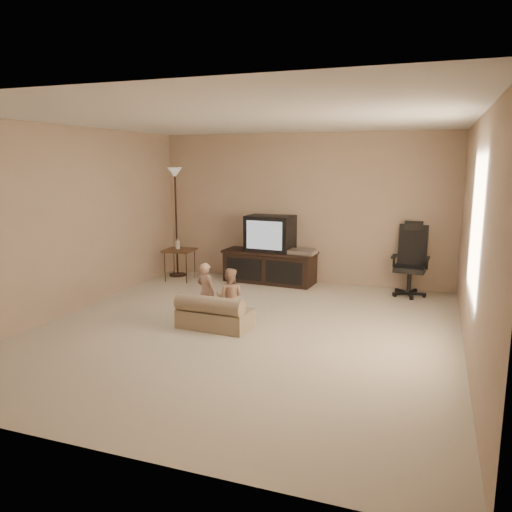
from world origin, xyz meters
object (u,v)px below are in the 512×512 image
Objects in this scene: side_table at (179,250)px; child_sofa at (214,314)px; office_chair at (410,269)px; tv_stand at (270,255)px; floor_lamp at (175,198)px; toddler_right at (230,297)px; toddler_left at (206,292)px.

child_sofa is (1.62, -2.13, -0.35)m from side_table.
office_chair reaches higher than child_sofa.
floor_lamp reaches higher than tv_stand.
toddler_right is at bearing -80.33° from tv_stand.
office_chair is at bearing 4.82° from side_table.
toddler_left is (-2.40, -2.22, -0.02)m from office_chair.
side_table is at bearing -161.76° from tv_stand.
floor_lamp is 2.63× the size of toddler_right.
toddler_left is at bearing -89.09° from tv_stand.
office_chair is at bearing -143.23° from toddler_right.
floor_lamp is at bearing -36.09° from toddler_left.
tv_stand is 1.96m from floor_lamp.
child_sofa is at bearing 38.05° from toddler_right.
floor_lamp is (-1.73, -0.10, 0.93)m from tv_stand.
tv_stand is 2.30m from toddler_left.
side_table is 0.38× the size of floor_lamp.
toddler_right is at bearing -48.14° from side_table.
toddler_right is at bearing 52.75° from child_sofa.
tv_stand is at bearing 14.41° from side_table.
office_chair is 4.14m from floor_lamp.
toddler_left reaches higher than toddler_right.
toddler_right is at bearing -48.91° from floor_lamp.
toddler_left reaches higher than child_sofa.
child_sofa is at bearing 150.07° from toddler_left.
floor_lamp is at bearing -175.50° from office_chair.
toddler_right is (0.24, -2.36, -0.11)m from tv_stand.
child_sofa is at bearing -52.83° from side_table.
child_sofa is 0.38m from toddler_left.
office_chair is at bearing -119.67° from toddler_left.
tv_stand reaches higher than side_table.
tv_stand is 1.43× the size of office_chair.
floor_lamp reaches higher than toddler_right.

